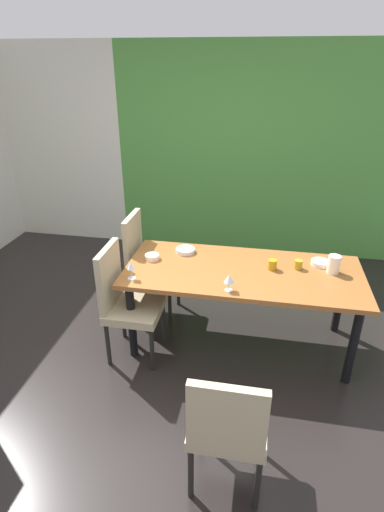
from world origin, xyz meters
name	(u,v)px	position (x,y,z in m)	size (l,w,h in m)	color
ground_plane	(147,372)	(0.00, 0.00, -0.01)	(5.47, 5.26, 0.02)	black
back_panel_interior	(61,147)	(-1.88, 2.58, 1.27)	(1.71, 0.10, 2.54)	silver
garden_window_panel	(268,155)	(0.85, 2.58, 1.27)	(3.77, 0.10, 2.54)	#4C903D
dining_table	(243,279)	(0.72, 0.54, 0.67)	(1.98, 0.89, 0.75)	#965A2C
chair_left_far	(145,263)	(-0.23, 0.85, 0.56)	(0.45, 0.44, 1.04)	tan
chair_head_near	(228,424)	(0.75, -0.85, 0.51)	(0.44, 0.44, 0.91)	tan
chair_left_near	(124,299)	(-0.23, 0.23, 0.55)	(0.45, 0.44, 1.00)	tan
wine_glass_east	(229,279)	(0.63, 0.19, 0.85)	(0.08, 0.08, 0.14)	silver
wine_glass_west	(131,266)	(-0.15, 0.23, 0.86)	(0.07, 0.07, 0.15)	silver
serving_bowl_south	(185,250)	(0.18, 0.78, 0.77)	(0.17, 0.17, 0.04)	silver
serving_bowl_near_shelf	(320,263)	(1.36, 0.76, 0.77)	(0.16, 0.16, 0.04)	#F5DDD2
serving_bowl_front	(152,257)	(-0.08, 0.59, 0.77)	(0.13, 0.13, 0.04)	#FDE5CE
cup_corner	(298,264)	(1.17, 0.65, 0.79)	(0.07, 0.07, 0.08)	#B58E1F
cup_center	(272,265)	(0.96, 0.60, 0.79)	(0.07, 0.07, 0.09)	#BC8A17
pitcher_right	(334,264)	(1.45, 0.63, 0.82)	(0.11, 0.10, 0.15)	#F3E5CE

